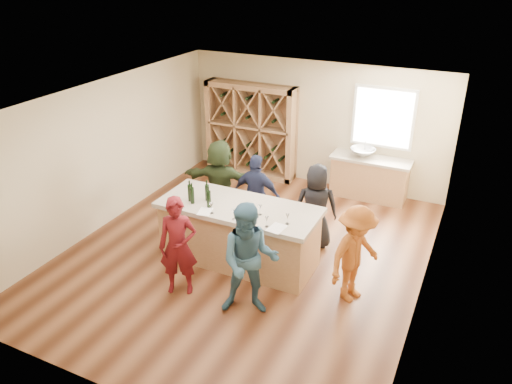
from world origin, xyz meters
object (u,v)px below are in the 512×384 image
at_px(person_near_left, 178,246).
at_px(person_server, 355,254).
at_px(sink, 363,152).
at_px(wine_bottle_c, 207,193).
at_px(person_far_right, 316,207).
at_px(wine_rack, 251,130).
at_px(person_near_right, 250,260).
at_px(person_far_left, 220,182).
at_px(wine_bottle_d, 209,199).
at_px(wine_bottle_a, 190,193).
at_px(person_far_mid, 257,196).
at_px(tasting_counter_base, 239,236).
at_px(wine_bottle_b, 192,195).

distance_m(person_near_left, person_server, 2.69).
bearing_deg(sink, wine_bottle_c, -116.65).
bearing_deg(person_far_right, wine_rack, -64.79).
distance_m(person_near_right, person_far_left, 2.84).
distance_m(wine_bottle_d, person_server, 2.51).
bearing_deg(person_near_right, sink, 62.12).
height_order(wine_bottle_a, wine_bottle_d, same).
bearing_deg(wine_bottle_c, person_far_right, 35.12).
distance_m(person_near_left, person_far_mid, 2.16).
bearing_deg(wine_bottle_a, person_far_right, 34.22).
xyz_separation_m(tasting_counter_base, wine_bottle_b, (-0.74, -0.25, 0.72)).
xyz_separation_m(sink, person_far_left, (-2.18, -2.34, -0.16)).
height_order(person_near_left, person_server, person_near_left).
bearing_deg(wine_rack, wine_bottle_c, -75.40).
xyz_separation_m(wine_bottle_a, wine_bottle_b, (0.08, -0.06, -0.00)).
bearing_deg(wine_rack, tasting_counter_base, -66.98).
distance_m(sink, wine_bottle_b, 4.19).
bearing_deg(wine_bottle_b, person_near_right, -30.42).
bearing_deg(person_far_mid, sink, -120.39).
relative_size(sink, tasting_counter_base, 0.21).
height_order(wine_bottle_d, person_far_right, person_far_right).
relative_size(person_server, person_far_right, 1.00).
distance_m(sink, wine_bottle_a, 4.18).
relative_size(sink, wine_bottle_b, 1.90).
height_order(tasting_counter_base, person_server, person_server).
bearing_deg(person_near_right, person_near_left, 158.97).
bearing_deg(wine_bottle_c, person_far_left, 109.42).
bearing_deg(wine_rack, person_near_left, -77.38).
relative_size(wine_rack, person_far_left, 1.29).
height_order(wine_rack, wine_bottle_a, wine_rack).
distance_m(wine_rack, person_near_left, 4.81).
distance_m(sink, person_far_right, 2.43).
xyz_separation_m(person_near_right, person_far_left, (-1.74, 2.25, -0.03)).
distance_m(wine_bottle_b, person_server, 2.82).
relative_size(wine_bottle_b, wine_bottle_d, 0.97).
bearing_deg(sink, person_far_mid, -118.31).
relative_size(sink, wine_bottle_c, 1.87).
distance_m(person_near_right, person_far_right, 2.19).
bearing_deg(person_far_right, person_near_left, 36.62).
bearing_deg(person_near_left, wine_bottle_c, 72.05).
distance_m(person_far_mid, person_far_right, 1.14).
xyz_separation_m(sink, wine_bottle_d, (-1.61, -3.72, 0.21)).
xyz_separation_m(wine_bottle_b, person_far_right, (1.74, 1.30, -0.43)).
xyz_separation_m(wine_bottle_a, person_near_right, (1.58, -0.94, -0.34)).
bearing_deg(person_far_left, person_server, 146.03).
distance_m(wine_bottle_b, person_near_right, 1.76).
bearing_deg(wine_bottle_a, sink, 61.07).
distance_m(wine_bottle_b, wine_bottle_d, 0.32).
xyz_separation_m(sink, wine_bottle_a, (-2.02, -3.65, 0.21)).
relative_size(sink, person_far_mid, 0.34).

